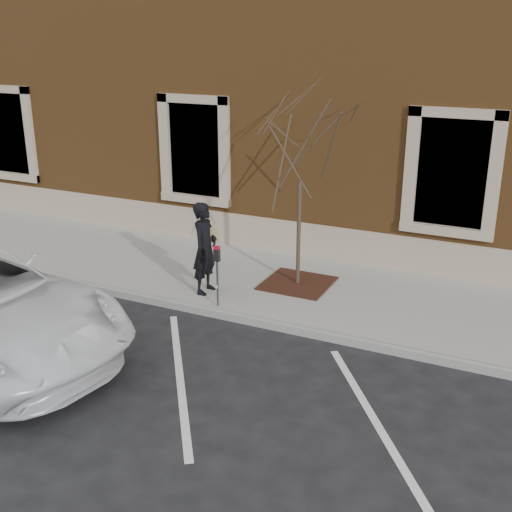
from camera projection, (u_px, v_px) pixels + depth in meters
The scene contains 9 objects.
ground at pixel (242, 321), 11.97m from camera, with size 120.00×120.00×0.00m, color #28282B.
sidewalk_near at pixel (280, 285), 13.43m from camera, with size 40.00×3.50×0.15m, color #9D9A94.
curb_near at pixel (241, 319), 11.90m from camera, with size 40.00×0.12×0.15m, color #9E9E99.
parking_stripes at pixel (180, 375), 10.10m from camera, with size 28.00×4.40×0.01m, color silver, non-canonical shape.
building_civic at pixel (370, 74), 17.20m from camera, with size 40.00×8.62×8.00m.
man at pixel (205, 248), 12.62m from camera, with size 0.67×0.44×1.85m, color black.
parking_meter at pixel (217, 265), 11.97m from camera, with size 0.11×0.08×1.21m.
tree_grate at pixel (297, 283), 13.30m from camera, with size 1.34×1.34×0.03m, color #3C1A13.
sapling at pixel (301, 151), 12.37m from camera, with size 2.37×2.37×3.95m.
Camera 1 is at (4.91, -9.69, 5.18)m, focal length 45.00 mm.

